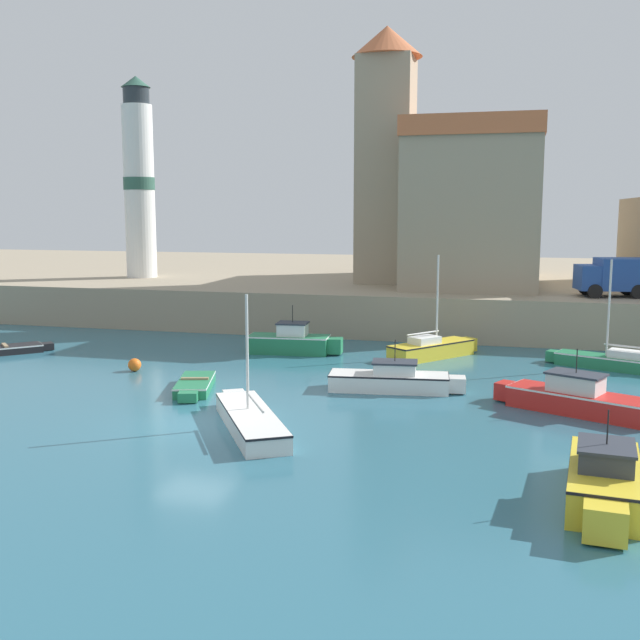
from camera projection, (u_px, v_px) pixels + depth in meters
ground_plane at (194, 424)px, 26.38m from camera, size 200.00×200.00×0.00m
quay_seawall at (383, 285)px, 62.94m from camera, size 120.00×40.00×2.57m
motorboat_red_0 at (577, 398)px, 27.71m from camera, size 5.98×3.73×2.41m
sailboat_white_1 at (250, 419)px, 25.68m from camera, size 4.44×6.36×4.63m
motorboat_green_2 at (292, 342)px, 39.37m from camera, size 5.04×1.98×2.55m
motorboat_white_3 at (393, 379)px, 31.16m from camera, size 5.73×2.13×2.16m
dinghy_black_4 at (8, 349)px, 39.33m from camera, size 3.71×3.77×0.49m
sailboat_yellow_6 at (433, 348)px, 38.15m from camera, size 4.28×5.07×5.23m
sailboat_green_7 at (613, 361)px, 35.35m from camera, size 5.86×3.20×5.18m
motorboat_yellow_8 at (605, 480)px, 19.16m from camera, size 2.21×5.52×2.47m
dinghy_green_9 at (195, 385)px, 31.18m from camera, size 2.29×4.22×0.53m
mooring_buoy at (135, 365)px, 34.96m from camera, size 0.61×0.61×0.61m
church at (464, 198)px, 51.33m from camera, size 12.45×17.46×16.87m
lighthouse at (139, 181)px, 54.43m from camera, size 2.26×2.26×14.41m
truck_on_quay at (617, 275)px, 42.61m from camera, size 4.60×2.82×2.20m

